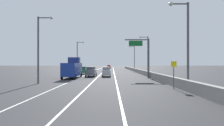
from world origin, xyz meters
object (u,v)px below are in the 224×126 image
at_px(lamp_post_left_near, 40,45).
at_px(lamp_post_right_near, 185,39).
at_px(lamp_post_left_mid, 78,55).
at_px(car_silver_3, 106,72).
at_px(speed_advisory_sign, 174,73).
at_px(car_red_1, 109,67).
at_px(lamp_post_right_third, 134,56).
at_px(car_green_2, 83,70).
at_px(lamp_post_right_second, 147,53).
at_px(car_gray_0, 91,72).
at_px(overhead_sign_gantry, 145,53).
at_px(box_truck, 72,69).

bearing_deg(lamp_post_left_near, lamp_post_right_near, -18.83).
height_order(lamp_post_left_mid, car_silver_3, lamp_post_left_mid).
bearing_deg(speed_advisory_sign, car_red_1, 96.23).
bearing_deg(lamp_post_right_third, lamp_post_left_mid, -142.51).
bearing_deg(lamp_post_left_near, lamp_post_right_third, 67.73).
height_order(speed_advisory_sign, car_green_2, speed_advisory_sign).
distance_m(lamp_post_right_near, lamp_post_right_second, 24.90).
relative_size(lamp_post_right_third, lamp_post_left_mid, 1.00).
distance_m(car_red_1, car_green_2, 48.27).
distance_m(lamp_post_right_third, lamp_post_left_mid, 22.86).
bearing_deg(lamp_post_left_mid, car_gray_0, -70.62).
xyz_separation_m(speed_advisory_sign, lamp_post_right_third, (1.37, 49.18, 3.61)).
distance_m(car_gray_0, car_red_1, 57.46).
bearing_deg(lamp_post_left_near, car_silver_3, 57.44).
bearing_deg(lamp_post_left_mid, lamp_post_right_second, -30.87).
bearing_deg(car_silver_3, car_gray_0, 178.35).
distance_m(overhead_sign_gantry, speed_advisory_sign, 15.73).
height_order(car_red_1, car_silver_3, car_silver_3).
bearing_deg(car_silver_3, lamp_post_left_mid, 118.78).
bearing_deg(box_truck, overhead_sign_gantry, 2.71).
bearing_deg(car_green_2, speed_advisory_sign, -63.49).
xyz_separation_m(speed_advisory_sign, lamp_post_right_near, (1.04, -0.60, 3.61)).
relative_size(lamp_post_left_mid, car_green_2, 2.22).
height_order(car_gray_0, car_green_2, car_gray_0).
distance_m(speed_advisory_sign, car_gray_0, 22.13).
relative_size(lamp_post_right_third, lamp_post_left_near, 1.00).
xyz_separation_m(lamp_post_left_near, car_green_2, (2.29, 23.21, -4.41)).
distance_m(speed_advisory_sign, lamp_post_left_near, 17.79).
relative_size(car_green_2, car_silver_3, 1.03).
xyz_separation_m(speed_advisory_sign, box_truck, (-14.10, 14.80, 0.03)).
bearing_deg(lamp_post_right_third, overhead_sign_gantry, -93.07).
height_order(lamp_post_left_near, box_truck, lamp_post_left_near).
distance_m(car_green_2, box_truck, 13.85).
bearing_deg(speed_advisory_sign, lamp_post_left_near, 161.94).
height_order(speed_advisory_sign, lamp_post_right_third, lamp_post_right_third).
xyz_separation_m(overhead_sign_gantry, car_green_2, (-13.83, 13.17, -3.76)).
height_order(car_green_2, box_truck, box_truck).
bearing_deg(lamp_post_right_near, car_gray_0, 121.58).
bearing_deg(car_red_1, lamp_post_right_third, -70.43).
distance_m(lamp_post_right_second, car_red_1, 53.35).
bearing_deg(car_red_1, car_green_2, -97.04).
xyz_separation_m(lamp_post_right_third, car_green_2, (-15.64, -20.57, -4.41)).
relative_size(speed_advisory_sign, box_truck, 0.39).
bearing_deg(lamp_post_right_near, lamp_post_right_third, 89.62).
bearing_deg(car_silver_3, overhead_sign_gantry, -25.89).
bearing_deg(car_red_1, car_gray_0, -92.74).
height_order(lamp_post_right_near, lamp_post_left_near, same).
bearing_deg(lamp_post_left_mid, lamp_post_right_near, -63.60).
relative_size(car_red_1, car_silver_3, 1.03).
relative_size(lamp_post_right_second, car_gray_0, 1.96).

